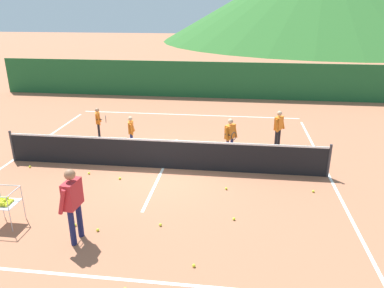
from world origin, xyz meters
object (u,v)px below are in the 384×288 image
student_2 (230,134)px  tennis_ball_5 (234,219)px  student_3 (279,126)px  tennis_ball_7 (75,225)px  tennis_ball_1 (226,189)px  tennis_ball_6 (120,178)px  tennis_ball_4 (160,225)px  tennis_ball_10 (89,173)px  tennis_net (163,154)px  student_0 (98,120)px  instructor (73,199)px  tennis_ball_3 (30,167)px  tennis_ball_8 (98,230)px  student_1 (131,129)px  ball_cart (4,202)px  tennis_ball_0 (313,191)px  tennis_ball_2 (194,265)px

student_2 → tennis_ball_5: (0.23, -4.01, -0.79)m
student_3 → tennis_ball_7: student_3 is taller
tennis_ball_1 → tennis_ball_5: size_ratio=1.00×
tennis_ball_6 → tennis_ball_4: bearing=-53.3°
student_2 → tennis_ball_5: 4.09m
tennis_ball_5 → tennis_ball_10: (-4.49, 2.06, 0.00)m
tennis_net → student_0: student_0 is taller
instructor → tennis_ball_4: 2.13m
tennis_ball_3 → tennis_ball_8: 4.68m
tennis_ball_8 → tennis_ball_6: bearing=96.8°
student_1 → tennis_ball_3: student_1 is taller
tennis_ball_1 → tennis_ball_5: (0.24, -1.57, 0.00)m
ball_cart → tennis_ball_0: (7.51, 2.54, -0.56)m
tennis_net → tennis_ball_6: size_ratio=150.31×
tennis_ball_5 → tennis_ball_6: size_ratio=1.00×
tennis_ball_3 → tennis_ball_5: 6.96m
instructor → student_0: instructor is taller
student_0 → tennis_ball_2: bearing=-57.4°
instructor → tennis_ball_5: instructor is taller
ball_cart → instructor: bearing=-11.6°
student_0 → ball_cart: size_ratio=1.33×
student_1 → tennis_ball_6: student_1 is taller
instructor → tennis_ball_6: (0.00, 3.06, -1.00)m
student_0 → student_1: 1.87m
student_1 → tennis_ball_5: bearing=-49.3°
student_0 → tennis_ball_7: 6.36m
tennis_ball_6 → tennis_ball_0: bearing=-1.3°
tennis_ball_1 → tennis_ball_0: bearing=3.2°
student_2 → tennis_ball_8: (-2.88, -4.87, -0.79)m
tennis_ball_0 → tennis_ball_3: same height
tennis_net → instructor: bearing=-105.7°
instructor → tennis_ball_7: 1.15m
tennis_ball_1 → tennis_net: bearing=149.5°
tennis_ball_6 → tennis_ball_7: bearing=-96.4°
ball_cart → tennis_ball_7: size_ratio=13.22×
student_2 → tennis_ball_0: size_ratio=20.05×
tennis_ball_6 → tennis_ball_7: (-0.29, -2.55, 0.00)m
tennis_ball_5 → tennis_ball_7: same height
tennis_ball_0 → student_1: bearing=155.7°
tennis_ball_4 → tennis_ball_6: same height
student_3 → tennis_ball_8: size_ratio=20.10×
ball_cart → tennis_ball_10: ball_cart is taller
student_1 → student_3: student_3 is taller
student_3 → tennis_ball_8: 7.63m
tennis_ball_0 → tennis_ball_6: same height
student_3 → tennis_ball_7: (-5.20, -5.91, -0.79)m
tennis_ball_0 → tennis_ball_4: bearing=-150.8°
tennis_ball_4 → tennis_ball_5: size_ratio=1.00×
tennis_ball_2 → student_0: bearing=122.6°
tennis_ball_1 → student_0: bearing=143.3°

